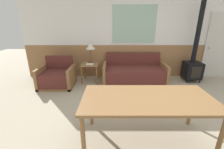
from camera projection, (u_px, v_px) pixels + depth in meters
name	position (u px, v px, depth m)	size (l,w,h in m)	color
ground_plane	(152.00, 124.00, 2.77)	(16.00, 16.00, 0.00)	#B2A58C
wall_back	(135.00, 36.00, 4.79)	(7.20, 0.09, 2.70)	#996B42
couch	(134.00, 73.00, 4.68)	(1.90, 0.89, 0.84)	olive
armchair	(57.00, 77.00, 4.34)	(0.95, 0.79, 0.83)	olive
side_table	(90.00, 67.00, 4.59)	(0.52, 0.52, 0.58)	olive
table_lamp	(90.00, 47.00, 4.48)	(0.28, 0.28, 0.61)	#4C3823
book_stack	(90.00, 64.00, 4.48)	(0.22, 0.16, 0.02)	white
dining_table	(147.00, 102.00, 2.19)	(1.91, 0.89, 0.75)	olive
wood_stove	(193.00, 62.00, 4.62)	(0.48, 0.49, 2.42)	black
entry_door	(219.00, 46.00, 4.85)	(0.92, 0.09, 2.06)	silver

